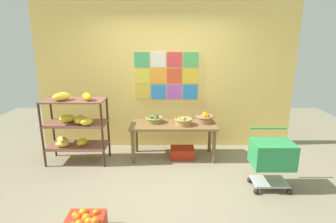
% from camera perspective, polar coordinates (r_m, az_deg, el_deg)
% --- Properties ---
extents(ground, '(9.20, 9.20, 0.00)m').
position_cam_1_polar(ground, '(3.99, -0.70, -15.91)').
color(ground, gray).
extents(back_wall_with_art, '(4.80, 0.07, 2.70)m').
position_cam_1_polar(back_wall_with_art, '(5.09, -0.57, 7.21)').
color(back_wall_with_art, '#ECC364').
rests_on(back_wall_with_art, ground).
extents(banana_shelf_unit, '(1.01, 0.51, 1.23)m').
position_cam_1_polar(banana_shelf_unit, '(4.75, -19.19, -2.22)').
color(banana_shelf_unit, '#3A2518').
rests_on(banana_shelf_unit, ground).
extents(display_table, '(1.49, 0.60, 0.62)m').
position_cam_1_polar(display_table, '(4.71, 0.99, -3.54)').
color(display_table, brown).
rests_on(display_table, ground).
extents(fruit_basket_right, '(0.31, 0.31, 0.15)m').
position_cam_1_polar(fruit_basket_right, '(4.61, 3.11, -2.06)').
color(fruit_basket_right, '#A47341').
rests_on(fruit_basket_right, display_table).
extents(fruit_basket_centre, '(0.31, 0.31, 0.15)m').
position_cam_1_polar(fruit_basket_centre, '(4.75, -3.09, -1.57)').
color(fruit_basket_centre, olive).
rests_on(fruit_basket_centre, display_table).
extents(fruit_basket_left, '(0.31, 0.31, 0.18)m').
position_cam_1_polar(fruit_basket_left, '(4.79, 7.61, -1.37)').
color(fruit_basket_left, '#926344').
rests_on(fruit_basket_left, display_table).
extents(produce_crate_under_table, '(0.42, 0.31, 0.18)m').
position_cam_1_polar(produce_crate_under_table, '(4.87, 2.90, -8.67)').
color(produce_crate_under_table, '#B0260F').
rests_on(produce_crate_under_table, ground).
extents(shopping_cart, '(0.55, 0.45, 0.83)m').
position_cam_1_polar(shopping_cart, '(4.03, 21.00, -8.80)').
color(shopping_cart, black).
rests_on(shopping_cart, ground).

